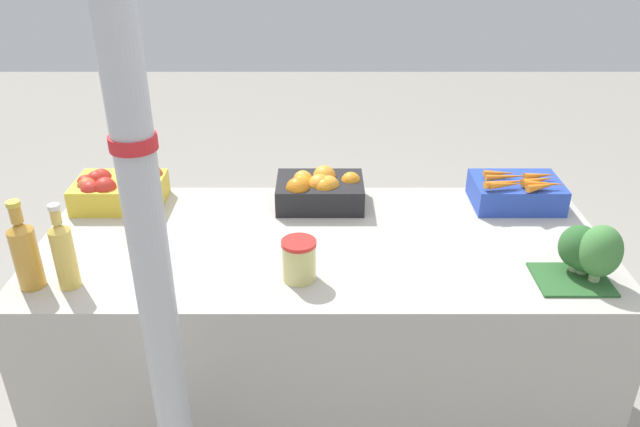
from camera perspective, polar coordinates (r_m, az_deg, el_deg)
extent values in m
plane|color=gray|center=(2.55, 0.00, -17.24)|extent=(10.00, 10.00, 0.00)
cube|color=#B7B2A8|center=(2.30, 0.00, -10.58)|extent=(1.88, 0.82, 0.75)
cylinder|color=#B7BABF|center=(1.37, -16.21, 1.52)|extent=(0.09, 0.09, 2.44)
cylinder|color=red|center=(1.33, -16.90, 6.25)|extent=(0.10, 0.10, 0.03)
cube|color=gold|center=(2.42, -17.99, 1.82)|extent=(0.32, 0.22, 0.10)
sphere|color=red|center=(2.36, -19.21, 2.18)|extent=(0.08, 0.08, 0.08)
sphere|color=#BC562D|center=(2.38, -17.26, 2.57)|extent=(0.08, 0.08, 0.08)
sphere|color=red|center=(2.37, -20.39, 1.95)|extent=(0.07, 0.07, 0.07)
sphere|color=red|center=(2.45, -19.53, 2.95)|extent=(0.08, 0.08, 0.08)
sphere|color=red|center=(2.44, -20.80, 2.58)|extent=(0.06, 0.06, 0.06)
sphere|color=#BC562D|center=(2.42, -15.21, 3.31)|extent=(0.08, 0.08, 0.08)
sphere|color=red|center=(2.43, -19.95, 2.88)|extent=(0.07, 0.07, 0.07)
sphere|color=#BC562D|center=(2.41, -20.69, 2.24)|extent=(0.07, 0.07, 0.07)
sphere|color=red|center=(2.35, -16.67, 2.48)|extent=(0.07, 0.07, 0.07)
cube|color=black|center=(2.30, -0.19, 1.94)|extent=(0.32, 0.22, 0.10)
sphere|color=orange|center=(2.30, -1.76, 3.06)|extent=(0.07, 0.07, 0.07)
sphere|color=orange|center=(2.30, 2.65, 2.93)|extent=(0.07, 0.07, 0.07)
sphere|color=orange|center=(2.26, 0.59, 2.44)|extent=(0.08, 0.08, 0.08)
sphere|color=orange|center=(2.23, -2.23, 2.22)|extent=(0.09, 0.09, 0.09)
sphere|color=orange|center=(2.27, -1.87, 2.58)|extent=(0.08, 0.08, 0.08)
sphere|color=orange|center=(2.26, -0.23, 2.57)|extent=(0.08, 0.08, 0.08)
sphere|color=orange|center=(2.32, 0.22, 3.37)|extent=(0.09, 0.09, 0.09)
sphere|color=orange|center=(2.24, 0.25, 2.29)|extent=(0.08, 0.08, 0.08)
cube|color=#2847B7|center=(2.41, 17.28, 1.88)|extent=(0.32, 0.22, 0.10)
cone|color=orange|center=(2.36, 16.55, 3.27)|extent=(0.16, 0.04, 0.02)
cone|color=orange|center=(2.31, 16.43, 2.74)|extent=(0.16, 0.07, 0.03)
cone|color=orange|center=(2.39, 15.94, 3.58)|extent=(0.12, 0.03, 0.03)
cone|color=orange|center=(2.41, 19.27, 3.32)|extent=(0.12, 0.05, 0.03)
cone|color=orange|center=(2.33, 19.59, 2.40)|extent=(0.14, 0.07, 0.03)
cone|color=orange|center=(2.35, 19.71, 2.58)|extent=(0.15, 0.03, 0.03)
cone|color=orange|center=(2.30, 16.50, 2.58)|extent=(0.13, 0.05, 0.03)
cone|color=orange|center=(2.37, 19.18, 2.92)|extent=(0.14, 0.07, 0.03)
cube|color=#2D602D|center=(2.03, 21.83, -5.58)|extent=(0.22, 0.18, 0.01)
ellipsoid|color=#427F3D|center=(1.99, 24.10, -3.11)|extent=(0.12, 0.12, 0.16)
cylinder|color=#B2C693|center=(2.03, 23.62, -5.26)|extent=(0.03, 0.03, 0.02)
ellipsoid|color=#2D602D|center=(2.03, 22.92, -3.29)|extent=(0.11, 0.11, 0.12)
cylinder|color=#B2C693|center=(2.06, 22.64, -4.65)|extent=(0.03, 0.03, 0.02)
ellipsoid|color=#2D602D|center=(2.03, 22.42, -2.77)|extent=(0.12, 0.12, 0.13)
cylinder|color=#B2C693|center=(2.06, 22.07, -4.47)|extent=(0.03, 0.03, 0.02)
cylinder|color=gold|center=(2.00, -25.39, -3.78)|extent=(0.07, 0.07, 0.19)
cone|color=gold|center=(1.95, -26.02, -1.10)|extent=(0.07, 0.07, 0.03)
cylinder|color=gold|center=(1.93, -26.25, -0.10)|extent=(0.03, 0.03, 0.05)
cylinder|color=gold|center=(1.92, -26.45, 0.77)|extent=(0.04, 0.04, 0.01)
cylinder|color=gold|center=(1.95, -22.45, -3.87)|extent=(0.06, 0.06, 0.19)
cone|color=gold|center=(1.91, -23.01, -1.18)|extent=(0.06, 0.06, 0.02)
cylinder|color=gold|center=(1.89, -23.20, -0.28)|extent=(0.03, 0.03, 0.05)
cylinder|color=silver|center=(1.88, -23.36, 0.52)|extent=(0.03, 0.03, 0.01)
cylinder|color=#D1CC75|center=(1.86, -2.10, -4.43)|extent=(0.10, 0.10, 0.12)
cylinder|color=red|center=(1.83, -2.13, -2.71)|extent=(0.10, 0.10, 0.01)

